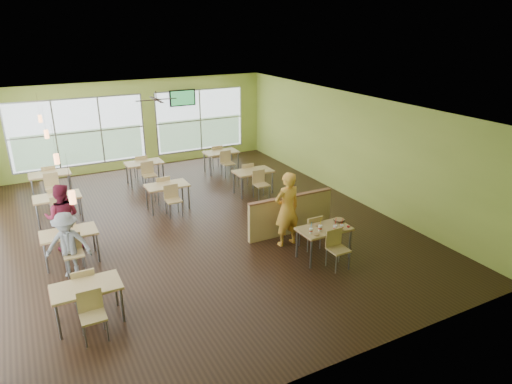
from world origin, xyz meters
TOP-DOWN VIEW (x-y plane):
  - room at (0.00, 0.00)m, footprint 12.00×12.04m
  - window_bays at (-2.65, 3.08)m, footprint 9.24×10.24m
  - main_table at (2.00, -3.00)m, footprint 1.22×1.52m
  - half_wall_divider at (2.00, -1.55)m, footprint 2.40×0.14m
  - dining_tables at (-1.05, 1.71)m, footprint 6.92×8.72m
  - pendant_lights at (-3.20, 0.68)m, footprint 0.11×7.31m
  - ceiling_fan at (-0.00, 3.00)m, footprint 1.25×1.25m
  - tv_backwall at (1.80, 5.90)m, footprint 1.00×0.07m
  - man_plaid at (1.59, -2.04)m, footprint 0.71×0.49m
  - patron_maroon at (-3.23, 0.20)m, footprint 0.96×0.84m
  - patron_grey at (-3.29, -1.11)m, footprint 1.08×0.83m
  - cup_blue at (1.57, -3.08)m, footprint 0.08×0.08m
  - cup_yellow at (1.82, -3.09)m, footprint 0.10×0.10m
  - cup_red_near at (2.13, -3.23)m, footprint 0.10×0.10m
  - cup_red_far at (2.30, -3.25)m, footprint 0.08×0.08m
  - food_basket at (2.51, -2.87)m, footprint 0.27×0.27m
  - ketchup_cup at (2.51, -3.22)m, footprint 0.07×0.07m
  - wrapper_left at (1.63, -3.22)m, footprint 0.17×0.15m
  - wrapper_mid at (1.95, -2.82)m, footprint 0.21×0.20m
  - wrapper_right at (2.23, -3.30)m, footprint 0.18×0.17m

SIDE VIEW (x-z plane):
  - half_wall_divider at x=2.00m, z-range 0.00..1.04m
  - dining_tables at x=-1.05m, z-range 0.20..1.07m
  - main_table at x=2.00m, z-range 0.20..1.07m
  - patron_grey at x=-3.29m, z-range 0.00..1.47m
  - ketchup_cup at x=2.51m, z-range 0.75..0.78m
  - wrapper_right at x=2.23m, z-range 0.75..0.79m
  - wrapper_left at x=1.63m, z-range 0.75..0.79m
  - wrapper_mid at x=1.95m, z-range 0.75..0.80m
  - food_basket at x=2.51m, z-range 0.75..0.81m
  - cup_red_far at x=2.30m, z-range 0.66..0.96m
  - cup_blue at x=1.57m, z-range 0.66..0.96m
  - cup_red_near at x=2.13m, z-range 0.65..0.99m
  - cup_yellow at x=1.82m, z-range 0.64..1.01m
  - patron_maroon at x=-3.23m, z-range 0.00..1.66m
  - man_plaid at x=1.59m, z-range 0.00..1.87m
  - window_bays at x=-2.65m, z-range 0.29..2.66m
  - room at x=0.00m, z-range 0.00..3.20m
  - tv_backwall at x=1.80m, z-range 2.15..2.75m
  - pendant_lights at x=-3.20m, z-range 2.02..2.88m
  - ceiling_fan at x=0.00m, z-range 2.80..3.09m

